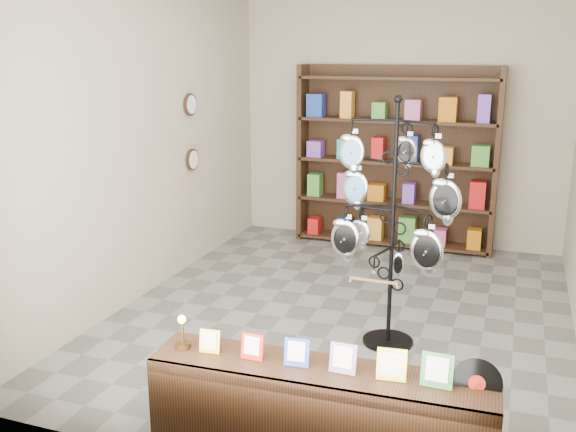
% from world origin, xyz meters
% --- Properties ---
extents(ground, '(5.00, 5.00, 0.00)m').
position_xyz_m(ground, '(0.00, 0.00, 0.00)').
color(ground, slate).
rests_on(ground, ground).
extents(room_envelope, '(5.00, 5.00, 5.00)m').
position_xyz_m(room_envelope, '(0.00, 0.00, 1.85)').
color(room_envelope, '#AA9F89').
rests_on(room_envelope, ground).
extents(display_tree, '(1.05, 0.94, 2.05)m').
position_xyz_m(display_tree, '(0.51, -0.50, 1.18)').
color(display_tree, black).
rests_on(display_tree, ground).
extents(front_shelf, '(2.12, 0.52, 0.74)m').
position_xyz_m(front_shelf, '(0.39, -2.06, 0.26)').
color(front_shelf, black).
rests_on(front_shelf, ground).
extents(back_shelving, '(2.42, 0.36, 2.20)m').
position_xyz_m(back_shelving, '(0.00, 2.30, 1.03)').
color(back_shelving, black).
rests_on(back_shelving, ground).
extents(wall_clocks, '(0.03, 0.24, 0.84)m').
position_xyz_m(wall_clocks, '(-1.97, 0.80, 1.50)').
color(wall_clocks, black).
rests_on(wall_clocks, ground).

